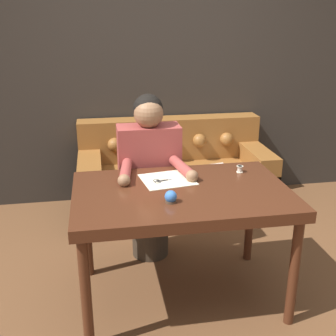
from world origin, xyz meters
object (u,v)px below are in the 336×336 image
(scissors, at_px, (164,181))
(thread_spool, at_px, (240,169))
(dining_table, at_px, (182,202))
(pin_cushion, at_px, (171,197))
(person, at_px, (149,177))
(couch, at_px, (174,179))

(scissors, distance_m, thread_spool, 0.54)
(dining_table, bearing_deg, thread_spool, 27.47)
(thread_spool, bearing_deg, dining_table, -152.53)
(dining_table, relative_size, pin_cushion, 18.46)
(thread_spool, distance_m, pin_cushion, 0.68)
(pin_cushion, bearing_deg, person, 92.21)
(thread_spool, bearing_deg, person, 150.47)
(dining_table, distance_m, scissors, 0.20)
(scissors, bearing_deg, person, 96.54)
(thread_spool, height_order, pin_cushion, pin_cushion)
(thread_spool, bearing_deg, scissors, -172.42)
(dining_table, xyz_separation_m, couch, (0.20, 1.34, -0.38))
(person, distance_m, thread_spool, 0.68)
(dining_table, relative_size, scissors, 5.86)
(couch, distance_m, thread_spool, 1.24)
(couch, bearing_deg, thread_spool, -77.61)
(person, height_order, scissors, person)
(thread_spool, bearing_deg, pin_cushion, -143.78)
(couch, xyz_separation_m, thread_spool, (0.24, -1.11, 0.49))
(person, xyz_separation_m, scissors, (0.05, -0.40, 0.12))
(dining_table, xyz_separation_m, person, (-0.13, 0.56, -0.04))
(dining_table, xyz_separation_m, scissors, (-0.08, 0.16, 0.08))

